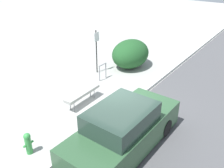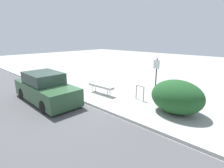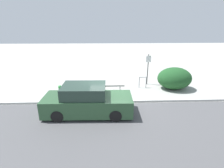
# 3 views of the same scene
# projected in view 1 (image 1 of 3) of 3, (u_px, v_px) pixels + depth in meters

# --- Properties ---
(ground_plane) EXTENTS (60.00, 60.00, 0.00)m
(ground_plane) POSITION_uv_depth(u_px,v_px,m) (113.00, 117.00, 9.72)
(ground_plane) COLOR #9E9E99
(curb) EXTENTS (60.00, 0.20, 0.13)m
(curb) POSITION_uv_depth(u_px,v_px,m) (113.00, 116.00, 9.69)
(curb) COLOR #B7B7B2
(curb) RESTS_ON ground_plane
(bench) EXTENTS (1.86, 0.43, 0.56)m
(bench) POSITION_uv_depth(u_px,v_px,m) (82.00, 93.00, 10.39)
(bench) COLOR gray
(bench) RESTS_ON ground_plane
(bike_rack) EXTENTS (0.55, 0.06, 0.83)m
(bike_rack) POSITION_uv_depth(u_px,v_px,m) (103.00, 70.00, 12.47)
(bike_rack) COLOR gray
(bike_rack) RESTS_ON ground_plane
(sign_post) EXTENTS (0.36, 0.08, 2.30)m
(sign_post) POSITION_uv_depth(u_px,v_px,m) (97.00, 48.00, 12.83)
(sign_post) COLOR black
(sign_post) RESTS_ON ground_plane
(fire_hydrant) EXTENTS (0.36, 0.22, 0.77)m
(fire_hydrant) POSITION_uv_depth(u_px,v_px,m) (28.00, 143.00, 7.77)
(fire_hydrant) COLOR #338C3F
(fire_hydrant) RESTS_ON ground_plane
(shrub_hedge) EXTENTS (2.39, 1.86, 1.55)m
(shrub_hedge) POSITION_uv_depth(u_px,v_px,m) (130.00, 54.00, 13.79)
(shrub_hedge) COLOR #1E4C23
(shrub_hedge) RESTS_ON ground_plane
(parked_car_near) EXTENTS (4.52, 1.85, 1.57)m
(parked_car_near) POSITION_uv_depth(u_px,v_px,m) (123.00, 130.00, 7.86)
(parked_car_near) COLOR black
(parked_car_near) RESTS_ON ground_plane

